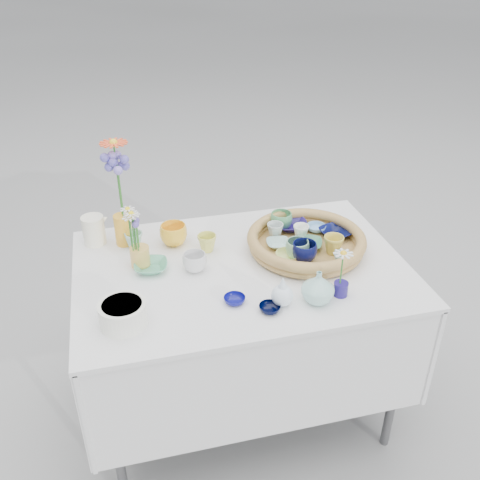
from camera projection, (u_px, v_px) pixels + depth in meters
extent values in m
plane|color=#A7A7A6|center=(241.00, 406.00, 2.44)|extent=(80.00, 80.00, 0.00)
imported|color=navy|center=(292.00, 225.00, 2.26)|extent=(0.15, 0.15, 0.03)
imported|color=#090E43|center=(336.00, 233.00, 2.20)|extent=(0.15, 0.15, 0.03)
imported|color=gold|center=(333.00, 245.00, 2.08)|extent=(0.10, 0.10, 0.07)
imported|color=#3E825F|center=(308.00, 244.00, 2.13)|extent=(0.15, 0.15, 0.03)
imported|color=#7DBA90|center=(297.00, 249.00, 2.05)|extent=(0.10, 0.10, 0.07)
imported|color=#A4D2C9|center=(278.00, 244.00, 2.13)|extent=(0.11, 0.11, 0.02)
imported|color=#B5C3BE|center=(275.00, 231.00, 2.19)|extent=(0.07, 0.07, 0.06)
imported|color=white|center=(301.00, 232.00, 2.18)|extent=(0.07, 0.07, 0.06)
imported|color=#7CB7E8|center=(316.00, 228.00, 2.24)|extent=(0.11, 0.11, 0.03)
imported|color=#090D3E|center=(304.00, 252.00, 2.03)|extent=(0.10, 0.10, 0.08)
imported|color=#E5E883|center=(288.00, 256.00, 2.05)|extent=(0.09, 0.09, 0.03)
imported|color=#86BFB9|center=(342.00, 260.00, 2.00)|extent=(0.07, 0.07, 0.06)
imported|color=#53A369|center=(281.00, 221.00, 2.25)|extent=(0.11, 0.11, 0.07)
imported|color=yellow|center=(174.00, 235.00, 2.17)|extent=(0.12, 0.12, 0.09)
imported|color=#D4D356|center=(207.00, 243.00, 2.13)|extent=(0.10, 0.10, 0.07)
imported|color=#54A982|center=(151.00, 267.00, 2.02)|extent=(0.14, 0.14, 0.03)
imported|color=silver|center=(195.00, 262.00, 2.01)|extent=(0.11, 0.11, 0.07)
imported|color=navy|center=(235.00, 300.00, 1.85)|extent=(0.10, 0.10, 0.02)
imported|color=#98CDBE|center=(134.00, 240.00, 2.15)|extent=(0.09, 0.09, 0.07)
imported|color=black|center=(270.00, 308.00, 1.81)|extent=(0.10, 0.10, 0.02)
imported|color=#9ED4CA|center=(318.00, 287.00, 1.83)|extent=(0.15, 0.15, 0.12)
cylinder|color=navy|center=(341.00, 289.00, 1.88)|extent=(0.05, 0.05, 0.05)
cylinder|color=gold|center=(123.00, 230.00, 2.16)|extent=(0.08, 0.08, 0.13)
cylinder|color=#E5B350|center=(140.00, 256.00, 2.03)|extent=(0.09, 0.09, 0.08)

